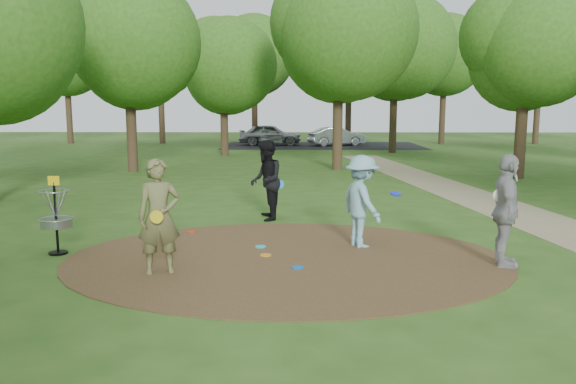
{
  "coord_description": "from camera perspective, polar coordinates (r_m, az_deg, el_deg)",
  "views": [
    {
      "loc": [
        0.19,
        -10.32,
        2.89
      ],
      "look_at": [
        0.0,
        1.2,
        1.1
      ],
      "focal_mm": 35.0,
      "sensor_mm": 36.0,
      "label": 1
    }
  ],
  "objects": [
    {
      "name": "ground",
      "position": [
        10.72,
        -0.11,
        -6.81
      ],
      "size": [
        100.0,
        100.0,
        0.0
      ],
      "primitive_type": "plane",
      "color": "#2D5119",
      "rests_on": "ground"
    },
    {
      "name": "dirt_clearing",
      "position": [
        10.71,
        -0.11,
        -6.76
      ],
      "size": [
        8.4,
        8.4,
        0.02
      ],
      "primitive_type": "cylinder",
      "color": "#47301C",
      "rests_on": "ground"
    },
    {
      "name": "parking_lot",
      "position": [
        40.46,
        3.51,
        4.74
      ],
      "size": [
        14.0,
        8.0,
        0.01
      ],
      "primitive_type": "cube",
      "color": "black",
      "rests_on": "ground"
    },
    {
      "name": "player_observer_with_disc",
      "position": [
        9.86,
        -12.96,
        -2.46
      ],
      "size": [
        0.84,
        0.68,
        1.99
      ],
      "color": "brown",
      "rests_on": "ground"
    },
    {
      "name": "player_throwing_with_disc",
      "position": [
        11.52,
        7.49,
        -0.96
      ],
      "size": [
        1.41,
        1.4,
        1.89
      ],
      "color": "#7FB1BD",
      "rests_on": "ground"
    },
    {
      "name": "player_walking_with_disc",
      "position": [
        14.12,
        -2.24,
        1.2
      ],
      "size": [
        0.89,
        1.07,
        2.03
      ],
      "color": "black",
      "rests_on": "ground"
    },
    {
      "name": "player_waiting_with_disc",
      "position": [
        10.72,
        21.28,
        -1.82
      ],
      "size": [
        0.72,
        1.27,
        2.04
      ],
      "color": "#98989B",
      "rests_on": "ground"
    },
    {
      "name": "disc_ground_cyan",
      "position": [
        11.52,
        -2.81,
        -5.56
      ],
      "size": [
        0.22,
        0.22,
        0.02
      ],
      "primitive_type": "cylinder",
      "color": "#1BBDDA",
      "rests_on": "dirt_clearing"
    },
    {
      "name": "disc_ground_blue",
      "position": [
        10.07,
        1.0,
        -7.67
      ],
      "size": [
        0.22,
        0.22,
        0.02
      ],
      "primitive_type": "cylinder",
      "color": "blue",
      "rests_on": "dirt_clearing"
    },
    {
      "name": "disc_ground_red",
      "position": [
        13.01,
        -9.78,
        -4.0
      ],
      "size": [
        0.22,
        0.22,
        0.02
      ],
      "primitive_type": "cylinder",
      "color": "red",
      "rests_on": "dirt_clearing"
    },
    {
      "name": "car_left",
      "position": [
        40.8,
        -1.83,
        5.85
      ],
      "size": [
        4.53,
        1.9,
        1.53
      ],
      "primitive_type": "imported",
      "rotation": [
        0.0,
        0.0,
        1.59
      ],
      "color": "#93939A",
      "rests_on": "ground"
    },
    {
      "name": "car_right",
      "position": [
        40.44,
        4.98,
        5.65
      ],
      "size": [
        4.25,
        2.51,
        1.32
      ],
      "primitive_type": "imported",
      "rotation": [
        0.0,
        0.0,
        1.87
      ],
      "color": "#AFB1B7",
      "rests_on": "ground"
    },
    {
      "name": "disc_ground_orange",
      "position": [
        10.88,
        -2.28,
        -6.42
      ],
      "size": [
        0.22,
        0.22,
        0.02
      ],
      "primitive_type": "cylinder",
      "color": "orange",
      "rests_on": "dirt_clearing"
    },
    {
      "name": "disc_golf_basket",
      "position": [
        11.78,
        -22.54,
        -1.7
      ],
      "size": [
        0.63,
        0.63,
        1.54
      ],
      "color": "black",
      "rests_on": "ground"
    },
    {
      "name": "tree_ring",
      "position": [
        19.57,
        5.67,
        15.58
      ],
      "size": [
        36.95,
        45.56,
        9.19
      ],
      "color": "#332316",
      "rests_on": "ground"
    }
  ]
}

